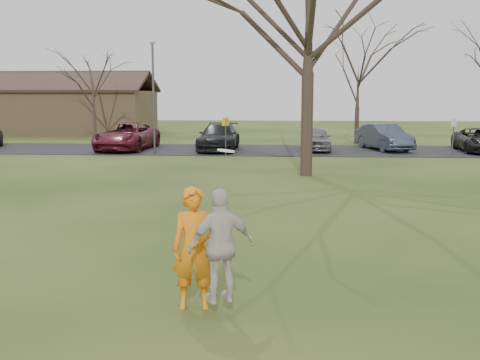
{
  "coord_description": "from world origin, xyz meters",
  "views": [
    {
      "loc": [
        0.84,
        -8.32,
        3.43
      ],
      "look_at": [
        0.0,
        4.0,
        1.5
      ],
      "focal_mm": 42.3,
      "sensor_mm": 36.0,
      "label": 1
    }
  ],
  "objects_px": {
    "car_5": "(384,137)",
    "lamp_post": "(153,82)",
    "catching_play": "(221,246)",
    "car_4": "(316,139)",
    "car_2": "(127,136)",
    "car_6": "(480,140)",
    "building": "(29,110)",
    "big_tree": "(309,1)",
    "car_3": "(219,137)",
    "player_defender": "(194,248)"
  },
  "relations": [
    {
      "from": "car_3",
      "to": "building",
      "type": "xyz_separation_m",
      "value": [
        -17.36,
        13.44,
        1.13
      ]
    },
    {
      "from": "car_5",
      "to": "car_6",
      "type": "height_order",
      "value": "car_5"
    },
    {
      "from": "car_5",
      "to": "car_2",
      "type": "bearing_deg",
      "value": 165.91
    },
    {
      "from": "car_4",
      "to": "catching_play",
      "type": "bearing_deg",
      "value": -95.2
    },
    {
      "from": "car_6",
      "to": "building",
      "type": "height_order",
      "value": "building"
    },
    {
      "from": "car_2",
      "to": "car_3",
      "type": "xyz_separation_m",
      "value": [
        5.45,
        0.09,
        -0.03
      ]
    },
    {
      "from": "player_defender",
      "to": "car_2",
      "type": "relative_size",
      "value": 0.34
    },
    {
      "from": "car_3",
      "to": "car_5",
      "type": "bearing_deg",
      "value": 5.81
    },
    {
      "from": "car_6",
      "to": "big_tree",
      "type": "distance_m",
      "value": 15.47
    },
    {
      "from": "big_tree",
      "to": "car_4",
      "type": "bearing_deg",
      "value": 83.97
    },
    {
      "from": "car_6",
      "to": "big_tree",
      "type": "height_order",
      "value": "big_tree"
    },
    {
      "from": "car_3",
      "to": "lamp_post",
      "type": "bearing_deg",
      "value": -147.51
    },
    {
      "from": "catching_play",
      "to": "big_tree",
      "type": "bearing_deg",
      "value": 82.4
    },
    {
      "from": "car_2",
      "to": "car_4",
      "type": "xyz_separation_m",
      "value": [
        11.12,
        0.28,
        -0.11
      ]
    },
    {
      "from": "car_2",
      "to": "car_3",
      "type": "height_order",
      "value": "car_2"
    },
    {
      "from": "car_6",
      "to": "catching_play",
      "type": "bearing_deg",
      "value": -113.13
    },
    {
      "from": "car_6",
      "to": "lamp_post",
      "type": "bearing_deg",
      "value": -169.88
    },
    {
      "from": "catching_play",
      "to": "car_6",
      "type": "bearing_deg",
      "value": 63.48
    },
    {
      "from": "car_2",
      "to": "building",
      "type": "xyz_separation_m",
      "value": [
        -11.91,
        13.53,
        1.1
      ]
    },
    {
      "from": "building",
      "to": "big_tree",
      "type": "xyz_separation_m",
      "value": [
        22.0,
        -23.0,
        5.07
      ]
    },
    {
      "from": "car_6",
      "to": "big_tree",
      "type": "xyz_separation_m",
      "value": [
        -10.32,
        -9.66,
        6.29
      ]
    },
    {
      "from": "car_2",
      "to": "car_5",
      "type": "xyz_separation_m",
      "value": [
        15.14,
        0.91,
        -0.04
      ]
    },
    {
      "from": "lamp_post",
      "to": "car_6",
      "type": "bearing_deg",
      "value": 6.73
    },
    {
      "from": "car_5",
      "to": "lamp_post",
      "type": "distance_m",
      "value": 13.74
    },
    {
      "from": "car_2",
      "to": "car_6",
      "type": "bearing_deg",
      "value": 5.08
    },
    {
      "from": "catching_play",
      "to": "car_4",
      "type": "bearing_deg",
      "value": 83.01
    },
    {
      "from": "car_2",
      "to": "car_6",
      "type": "distance_m",
      "value": 20.41
    },
    {
      "from": "player_defender",
      "to": "lamp_post",
      "type": "bearing_deg",
      "value": 95.86
    },
    {
      "from": "building",
      "to": "car_3",
      "type": "bearing_deg",
      "value": -37.74
    },
    {
      "from": "car_2",
      "to": "big_tree",
      "type": "distance_m",
      "value": 15.15
    },
    {
      "from": "building",
      "to": "lamp_post",
      "type": "relative_size",
      "value": 3.29
    },
    {
      "from": "player_defender",
      "to": "car_3",
      "type": "relative_size",
      "value": 0.37
    },
    {
      "from": "car_2",
      "to": "car_5",
      "type": "distance_m",
      "value": 15.17
    },
    {
      "from": "car_5",
      "to": "car_6",
      "type": "relative_size",
      "value": 0.95
    },
    {
      "from": "car_5",
      "to": "lamp_post",
      "type": "relative_size",
      "value": 0.74
    },
    {
      "from": "car_4",
      "to": "car_5",
      "type": "bearing_deg",
      "value": 10.62
    },
    {
      "from": "building",
      "to": "big_tree",
      "type": "bearing_deg",
      "value": -46.27
    },
    {
      "from": "player_defender",
      "to": "car_4",
      "type": "xyz_separation_m",
      "value": [
        3.5,
        24.48,
        -0.25
      ]
    },
    {
      "from": "car_3",
      "to": "car_6",
      "type": "height_order",
      "value": "car_3"
    },
    {
      "from": "lamp_post",
      "to": "car_4",
      "type": "bearing_deg",
      "value": 14.01
    },
    {
      "from": "lamp_post",
      "to": "big_tree",
      "type": "distance_m",
      "value": 11.38
    },
    {
      "from": "car_2",
      "to": "lamp_post",
      "type": "relative_size",
      "value": 0.92
    },
    {
      "from": "car_2",
      "to": "building",
      "type": "distance_m",
      "value": 18.06
    },
    {
      "from": "car_3",
      "to": "car_6",
      "type": "relative_size",
      "value": 1.09
    },
    {
      "from": "car_2",
      "to": "car_4",
      "type": "height_order",
      "value": "car_2"
    },
    {
      "from": "catching_play",
      "to": "lamp_post",
      "type": "xyz_separation_m",
      "value": [
        -5.99,
        22.54,
        2.85
      ]
    },
    {
      "from": "lamp_post",
      "to": "car_2",
      "type": "bearing_deg",
      "value": 136.69
    },
    {
      "from": "catching_play",
      "to": "player_defender",
      "type": "bearing_deg",
      "value": 145.98
    },
    {
      "from": "player_defender",
      "to": "big_tree",
      "type": "relative_size",
      "value": 0.14
    },
    {
      "from": "catching_play",
      "to": "car_5",
      "type": "bearing_deg",
      "value": 74.48
    }
  ]
}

